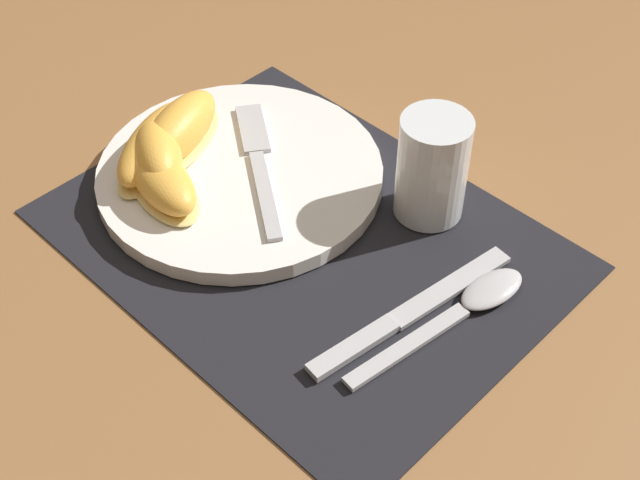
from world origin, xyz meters
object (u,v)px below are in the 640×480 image
Objects in this scene: spoon at (470,304)px; fork at (259,157)px; citrus_wedge_0 at (180,132)px; citrus_wedge_2 at (158,159)px; citrus_wedge_3 at (163,183)px; plate at (240,175)px; juice_glass at (432,173)px; knife at (408,313)px; citrus_wedge_1 at (156,145)px.

fork is (-0.26, -0.01, 0.01)m from spoon.
citrus_wedge_0 and citrus_wedge_2 have the same top height.
spoon is at bearing 1.22° from fork.
fork is at bearing 75.93° from citrus_wedge_3.
juice_glass reaches higher than plate.
citrus_wedge_2 is at bearing -171.16° from knife.
fork is at bearing 80.88° from plate.
citrus_wedge_3 reaches higher than spoon.
juice_glass reaches higher than spoon.
fork is 1.31× the size of citrus_wedge_0.
fork reaches higher than knife.
spoon is at bearing 15.77° from citrus_wedge_2.
citrus_wedge_2 is at bearing -128.50° from plate.
juice_glass is at bearing 37.49° from citrus_wedge_2.
juice_glass is 0.25m from citrus_wedge_0.
juice_glass reaches higher than citrus_wedge_2.
fork is 1.65× the size of citrus_wedge_2.
spoon is 0.34m from citrus_wedge_1.
citrus_wedge_2 is (0.02, -0.04, -0.00)m from citrus_wedge_0.
spoon is at bearing 6.07° from plate.
spoon is 0.33m from citrus_wedge_0.
citrus_wedge_0 is 0.04m from citrus_wedge_2.
citrus_wedge_2 is (-0.20, -0.16, -0.01)m from juice_glass.
juice_glass reaches higher than fork.
juice_glass reaches higher than citrus_wedge_1.
plate is 0.08m from citrus_wedge_2.
knife is 1.25× the size of fork.
fork reaches higher than spoon.
fork is (0.00, 0.02, 0.01)m from plate.
citrus_wedge_1 is at bearing 148.15° from citrus_wedge_3.
citrus_wedge_3 is (-0.02, -0.10, 0.01)m from fork.
spoon is 0.30m from citrus_wedge_3.
citrus_wedge_0 reaches higher than knife.
citrus_wedge_0 is at bearing 127.94° from citrus_wedge_3.
plate is at bearing 16.80° from citrus_wedge_0.
citrus_wedge_1 is 0.06m from citrus_wedge_3.
knife is at bearing 0.62° from citrus_wedge_0.
citrus_wedge_1 reaches higher than citrus_wedge_3.
plate is at bearing -173.93° from spoon.
citrus_wedge_2 reaches higher than fork.
citrus_wedge_2 is at bearing 148.43° from citrus_wedge_3.
plate is 0.07m from citrus_wedge_0.
juice_glass is 0.48× the size of knife.
knife is 0.05m from spoon.
citrus_wedge_3 is (0.03, -0.02, -0.00)m from citrus_wedge_2.
citrus_wedge_0 is at bearing -148.48° from fork.
knife is (0.23, -0.02, -0.01)m from plate.
citrus_wedge_1 is 1.36× the size of citrus_wedge_2.
citrus_wedge_3 is (0.05, -0.03, -0.00)m from citrus_wedge_1.
citrus_wedge_1 is 1.27× the size of citrus_wedge_3.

